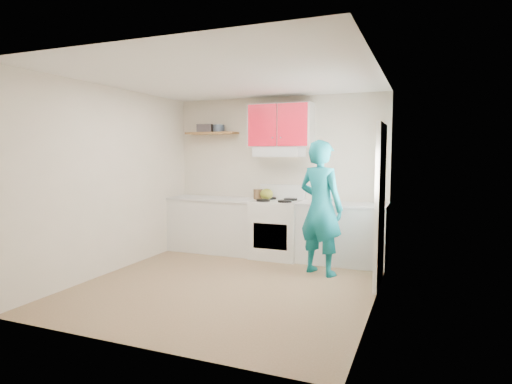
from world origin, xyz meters
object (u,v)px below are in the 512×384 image
at_px(tin, 219,128).
at_px(crock, 258,195).
at_px(person, 321,208).
at_px(stove, 277,229).
at_px(kettle, 267,194).

bearing_deg(tin, crock, -3.90).
relative_size(tin, crock, 1.07).
height_order(tin, person, tin).
distance_m(tin, crock, 1.33).
relative_size(stove, kettle, 4.30).
height_order(tin, kettle, tin).
xyz_separation_m(kettle, person, (1.07, -0.73, -0.08)).
height_order(tin, crock, tin).
bearing_deg(stove, tin, 172.57).
bearing_deg(kettle, crock, 169.65).
relative_size(stove, tin, 4.61).
bearing_deg(kettle, person, -37.45).
bearing_deg(person, kettle, -12.71).
relative_size(kettle, person, 0.12).
distance_m(stove, tin, 1.98).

